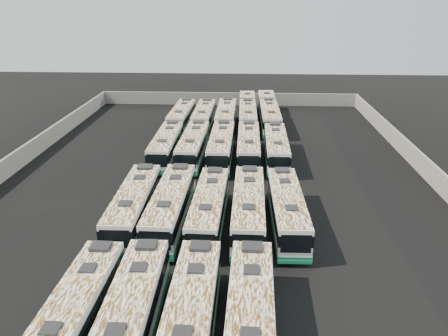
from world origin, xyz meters
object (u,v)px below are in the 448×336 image
bus_midback_center (221,146)px  bus_back_far_right (269,112)px  bus_front_center (190,319)px  bus_midfront_left (171,206)px  bus_back_far_left (182,117)px  bus_midfront_right (249,209)px  bus_midfront_center (209,209)px  bus_midback_far_left (166,146)px  bus_back_left (204,117)px  bus_back_right (248,112)px  bus_front_left (130,317)px  bus_midback_left (193,146)px  bus_back_center (226,117)px  bus_midfront_far_left (134,205)px  bus_midfront_far_right (287,209)px  bus_front_far_left (74,316)px  bus_midback_far_right (276,148)px  bus_midback_right (249,147)px  bus_front_right (250,321)px

bus_midback_center → bus_back_far_right: bearing=70.0°
bus_front_center → bus_midfront_left: bearing=104.3°
bus_back_far_left → bus_midfront_right: bearing=-70.1°
bus_midfront_center → bus_midfront_right: (3.28, 0.12, 0.05)m
bus_midback_far_left → bus_back_left: bearing=76.1°
bus_midback_center → bus_midfront_right: bearing=-78.0°
bus_midfront_right → bus_back_right: bearing=90.9°
bus_front_center → bus_front_left: bearing=-179.6°
bus_midfront_center → bus_back_left: bearing=97.7°
bus_midback_left → bus_midback_center: size_ratio=0.99×
bus_front_left → bus_back_center: 42.68m
bus_front_left → bus_midfront_far_left: 13.93m
bus_front_center → bus_midfront_right: 13.84m
bus_midback_far_left → bus_midfront_far_right: bearing=-51.3°
bus_front_far_left → bus_midback_far_right: 32.07m
bus_midback_right → bus_midback_far_right: (3.22, -0.11, -0.04)m
bus_midback_center → bus_back_center: size_ratio=1.00×
bus_midback_right → bus_back_center: size_ratio=0.98×
bus_midfront_left → bus_back_far_right: bearing=74.4°
bus_front_left → bus_midfront_left: bus_midfront_left is taller
bus_midfront_far_left → bus_back_right: 33.74m
bus_front_right → bus_midback_right: bearing=91.4°
bus_back_right → bus_midback_left: bearing=-111.6°
bus_front_center → bus_midback_far_right: 30.04m
bus_midback_far_right → bus_front_center: bearing=-101.7°
bus_midback_left → bus_back_center: bus_back_center is taller
bus_front_far_left → bus_front_right: 9.70m
bus_midfront_far_left → bus_back_far_right: bearing=67.5°
bus_midback_center → bus_midfront_far_right: bearing=-67.4°
bus_back_far_right → bus_back_center: bearing=-152.5°
bus_back_far_left → bus_midback_center: bearing=-62.4°
bus_front_far_left → bus_midback_left: bearing=84.9°
bus_midback_center → bus_back_far_left: size_ratio=1.04×
bus_front_far_left → bus_back_left: bus_back_left is taller
bus_midfront_right → bus_back_far_left: size_ratio=1.03×
bus_front_left → bus_midback_left: bearing=88.9°
bus_midfront_far_right → bus_back_far_left: (-12.89, 29.11, -0.03)m
bus_midfront_center → bus_back_left: (-3.19, 29.21, -0.01)m
bus_front_center → bus_midback_far_left: (-6.47, 29.45, -0.04)m
bus_front_right → bus_midfront_far_right: (3.11, 13.52, -0.03)m
bus_midback_center → bus_back_far_left: (-6.55, 13.37, -0.07)m
bus_midback_far_right → bus_back_far_left: (-12.97, 13.32, -0.00)m
bus_midback_right → bus_midfront_left: bearing=-112.3°
bus_midfront_center → bus_midback_left: 16.37m
bus_midback_far_left → bus_midback_left: (3.20, -0.05, 0.03)m
bus_front_center → bus_back_far_left: 43.15m
bus_midfront_far_right → bus_back_far_left: bearing=112.7°
bus_midfront_far_right → bus_back_right: 32.57m
bus_midfront_far_right → bus_back_far_right: bearing=88.9°
bus_front_center → bus_back_left: bearing=94.9°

